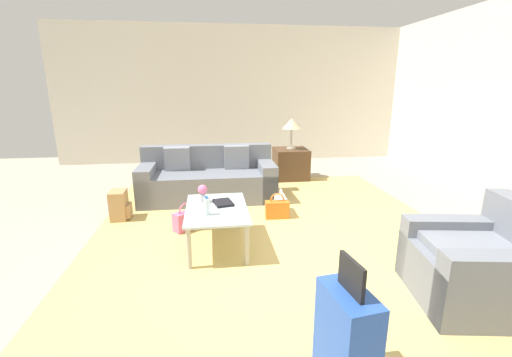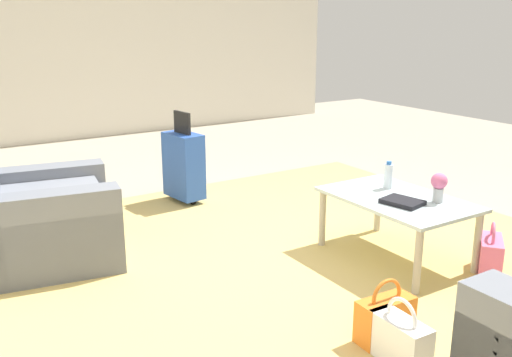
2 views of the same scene
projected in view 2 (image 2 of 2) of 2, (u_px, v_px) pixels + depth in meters
ground_plane at (304, 254)px, 4.17m from camera, size 12.00×12.00×0.00m
wall_right at (86, 26)px, 7.86m from camera, size 0.12×8.00×3.10m
area_rug at (336, 293)px, 3.58m from camera, size 5.20×4.40×0.01m
armchair at (35, 222)px, 3.97m from camera, size 1.05×1.07×0.86m
coffee_table at (397, 205)px, 3.99m from camera, size 1.04×0.67×0.46m
water_bottle at (388, 176)px, 4.16m from camera, size 0.06×0.06×0.20m
coffee_table_book at (402, 202)px, 3.83m from camera, size 0.29×0.24×0.03m
flower_vase at (439, 185)px, 3.84m from camera, size 0.11×0.11×0.21m
suitcase_blue at (184, 165)px, 5.27m from camera, size 0.43×0.27×0.85m
handbag_orange at (385, 318)px, 3.03m from camera, size 0.15×0.33×0.36m
handbag_pink at (490, 254)px, 3.84m from camera, size 0.31×0.34×0.36m
handbag_white at (400, 340)px, 2.82m from camera, size 0.32×0.15×0.36m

